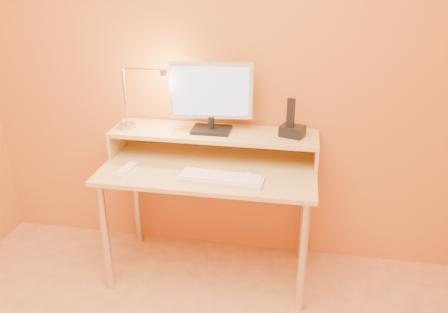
% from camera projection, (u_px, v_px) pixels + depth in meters
% --- Properties ---
extents(wall_back, '(3.00, 0.04, 2.50)m').
position_uv_depth(wall_back, '(219.00, 61.00, 2.59)').
color(wall_back, orange).
rests_on(wall_back, floor).
extents(desk_leg_fl, '(0.04, 0.04, 0.69)m').
position_uv_depth(desk_leg_fl, '(106.00, 238.00, 2.52)').
color(desk_leg_fl, silver).
rests_on(desk_leg_fl, floor).
extents(desk_leg_fr, '(0.04, 0.04, 0.69)m').
position_uv_depth(desk_leg_fr, '(302.00, 259.00, 2.35)').
color(desk_leg_fr, silver).
rests_on(desk_leg_fr, floor).
extents(desk_leg_bl, '(0.04, 0.04, 0.69)m').
position_uv_depth(desk_leg_bl, '(137.00, 196.00, 2.97)').
color(desk_leg_bl, silver).
rests_on(desk_leg_bl, floor).
extents(desk_leg_br, '(0.04, 0.04, 0.69)m').
position_uv_depth(desk_leg_br, '(304.00, 211.00, 2.80)').
color(desk_leg_br, silver).
rests_on(desk_leg_br, floor).
extents(desk_lower, '(1.20, 0.60, 0.02)m').
position_uv_depth(desk_lower, '(209.00, 169.00, 2.52)').
color(desk_lower, '#D4B871').
rests_on(desk_lower, floor).
extents(shelf_riser_left, '(0.02, 0.30, 0.14)m').
position_uv_depth(shelf_riser_left, '(119.00, 140.00, 2.71)').
color(shelf_riser_left, '#D4B871').
rests_on(shelf_riser_left, desk_lower).
extents(shelf_riser_right, '(0.02, 0.30, 0.14)m').
position_uv_depth(shelf_riser_right, '(316.00, 153.00, 2.53)').
color(shelf_riser_right, '#D4B871').
rests_on(shelf_riser_right, desk_lower).
extents(desk_shelf, '(1.20, 0.30, 0.02)m').
position_uv_depth(desk_shelf, '(214.00, 133.00, 2.59)').
color(desk_shelf, '#D4B871').
rests_on(desk_shelf, desk_lower).
extents(monitor_foot, '(0.22, 0.16, 0.02)m').
position_uv_depth(monitor_foot, '(211.00, 130.00, 2.58)').
color(monitor_foot, black).
rests_on(monitor_foot, desk_shelf).
extents(monitor_neck, '(0.04, 0.04, 0.07)m').
position_uv_depth(monitor_neck, '(211.00, 123.00, 2.56)').
color(monitor_neck, black).
rests_on(monitor_neck, monitor_foot).
extents(monitor_panel, '(0.47, 0.09, 0.32)m').
position_uv_depth(monitor_panel, '(211.00, 91.00, 2.50)').
color(monitor_panel, silver).
rests_on(monitor_panel, monitor_neck).
extents(monitor_back, '(0.42, 0.06, 0.27)m').
position_uv_depth(monitor_back, '(212.00, 90.00, 2.52)').
color(monitor_back, black).
rests_on(monitor_back, monitor_panel).
extents(monitor_screen, '(0.42, 0.05, 0.28)m').
position_uv_depth(monitor_screen, '(211.00, 92.00, 2.48)').
color(monitor_screen, '#91A7DC').
rests_on(monitor_screen, monitor_panel).
extents(lamp_base, '(0.10, 0.10, 0.02)m').
position_uv_depth(lamp_base, '(128.00, 126.00, 2.63)').
color(lamp_base, silver).
rests_on(lamp_base, desk_shelf).
extents(lamp_post, '(0.01, 0.01, 0.33)m').
position_uv_depth(lamp_post, '(125.00, 97.00, 2.56)').
color(lamp_post, silver).
rests_on(lamp_post, lamp_base).
extents(lamp_arm, '(0.24, 0.01, 0.01)m').
position_uv_depth(lamp_arm, '(143.00, 69.00, 2.48)').
color(lamp_arm, silver).
rests_on(lamp_arm, lamp_post).
extents(lamp_head, '(0.04, 0.04, 0.03)m').
position_uv_depth(lamp_head, '(164.00, 72.00, 2.46)').
color(lamp_head, silver).
rests_on(lamp_head, lamp_arm).
extents(lamp_bulb, '(0.03, 0.03, 0.00)m').
position_uv_depth(lamp_bulb, '(164.00, 75.00, 2.47)').
color(lamp_bulb, '#FFEAC6').
rests_on(lamp_bulb, lamp_head).
extents(phone_dock, '(0.15, 0.14, 0.06)m').
position_uv_depth(phone_dock, '(292.00, 131.00, 2.50)').
color(phone_dock, black).
rests_on(phone_dock, desk_shelf).
extents(phone_handset, '(0.05, 0.04, 0.16)m').
position_uv_depth(phone_handset, '(291.00, 112.00, 2.46)').
color(phone_handset, black).
rests_on(phone_handset, phone_dock).
extents(phone_led, '(0.01, 0.00, 0.04)m').
position_uv_depth(phone_led, '(300.00, 135.00, 2.45)').
color(phone_led, '#1C23EB').
rests_on(phone_led, phone_dock).
extents(keyboard, '(0.45, 0.17, 0.02)m').
position_uv_depth(keyboard, '(221.00, 179.00, 2.35)').
color(keyboard, silver).
rests_on(keyboard, desk_lower).
extents(mouse, '(0.07, 0.11, 0.03)m').
position_uv_depth(mouse, '(248.00, 176.00, 2.37)').
color(mouse, white).
rests_on(mouse, desk_lower).
extents(remote_control, '(0.07, 0.19, 0.02)m').
position_uv_depth(remote_control, '(126.00, 170.00, 2.46)').
color(remote_control, silver).
rests_on(remote_control, desk_lower).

